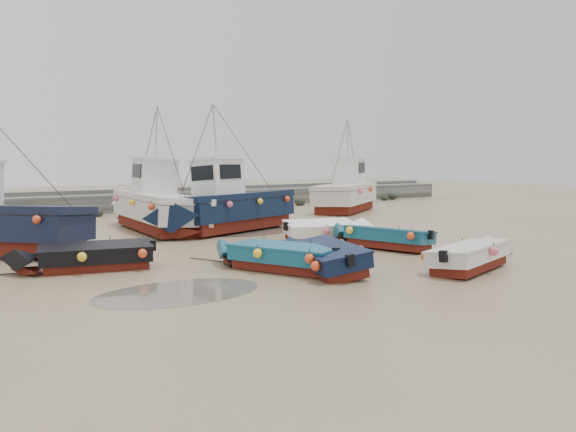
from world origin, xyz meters
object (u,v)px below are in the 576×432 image
object	(u,v)px
cabin_boat_3	(348,191)
person	(74,252)
dinghy_6	(380,235)
cabin_boat_2	(226,205)
dinghy_4	(85,254)
dinghy_5	(327,228)
dinghy_3	(475,252)
dinghy_1	(323,253)
dinghy_2	(275,253)
cabin_boat_1	(154,204)

from	to	relation	value
cabin_boat_3	person	bearing A→B (deg)	-103.34
dinghy_6	cabin_boat_2	world-z (taller)	cabin_boat_2
dinghy_4	dinghy_5	size ratio (longest dim) A/B	1.10
dinghy_3	dinghy_5	bearing A→B (deg)	165.04
dinghy_5	dinghy_1	bearing A→B (deg)	-22.87
cabin_boat_3	dinghy_6	bearing A→B (deg)	-68.46
dinghy_3	dinghy_4	world-z (taller)	same
dinghy_4	dinghy_5	xyz separation A→B (m)	(10.62, 1.08, 0.01)
dinghy_6	dinghy_3	bearing A→B (deg)	-112.40
dinghy_6	dinghy_2	bearing A→B (deg)	173.97
cabin_boat_3	person	xyz separation A→B (m)	(-19.61, -7.50, -1.36)
cabin_boat_1	cabin_boat_2	world-z (taller)	same
dinghy_3	cabin_boat_1	world-z (taller)	cabin_boat_1
cabin_boat_2	person	xyz separation A→B (m)	(-7.62, -2.18, -1.34)
dinghy_2	dinghy_4	size ratio (longest dim) A/B	0.96
dinghy_1	cabin_boat_1	bearing A→B (deg)	108.23
person	dinghy_4	bearing A→B (deg)	40.36
dinghy_1	cabin_boat_1	xyz separation A→B (m)	(-1.14, 12.85, 0.77)
dinghy_5	cabin_boat_2	bearing A→B (deg)	-137.53
dinghy_3	dinghy_6	distance (m)	4.90
cabin_boat_1	dinghy_1	bearing A→B (deg)	-83.66
dinghy_6	cabin_boat_3	bearing A→B (deg)	36.56
dinghy_6	dinghy_1	bearing A→B (deg)	-172.69
dinghy_2	cabin_boat_3	world-z (taller)	cabin_boat_3
dinghy_3	cabin_boat_3	distance (m)	20.25
dinghy_1	dinghy_4	distance (m)	7.75
dinghy_5	dinghy_6	world-z (taller)	same
dinghy_1	person	xyz separation A→B (m)	(-6.11, 7.93, -0.55)
dinghy_2	dinghy_4	distance (m)	6.20
dinghy_2	dinghy_3	bearing A→B (deg)	-59.58
dinghy_4	dinghy_1	bearing A→B (deg)	-109.69
dinghy_1	cabin_boat_3	world-z (taller)	cabin_boat_3
dinghy_5	person	world-z (taller)	dinghy_5
dinghy_5	cabin_boat_1	size ratio (longest dim) A/B	0.48
dinghy_1	dinghy_5	bearing A→B (deg)	65.16
dinghy_3	dinghy_4	xyz separation A→B (m)	(-10.88, 6.72, 0.00)
dinghy_1	cabin_boat_3	xyz separation A→B (m)	(13.50, 15.42, 0.81)
cabin_boat_1	cabin_boat_3	distance (m)	14.87
dinghy_4	dinghy_6	distance (m)	11.29
dinghy_5	person	distance (m)	10.53
dinghy_1	dinghy_5	size ratio (longest dim) A/B	1.13
dinghy_5	cabin_boat_3	xyz separation A→B (m)	(9.45, 10.24, 0.80)
cabin_boat_1	cabin_boat_3	world-z (taller)	same
dinghy_2	cabin_boat_3	size ratio (longest dim) A/B	0.63
cabin_boat_1	cabin_boat_2	distance (m)	3.82
dinghy_6	cabin_boat_3	world-z (taller)	cabin_boat_3
dinghy_6	person	xyz separation A→B (m)	(-10.68, 5.64, -0.55)
dinghy_1	person	size ratio (longest dim) A/B	3.57
dinghy_3	cabin_boat_3	world-z (taller)	cabin_boat_3
dinghy_6	cabin_boat_2	size ratio (longest dim) A/B	0.56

